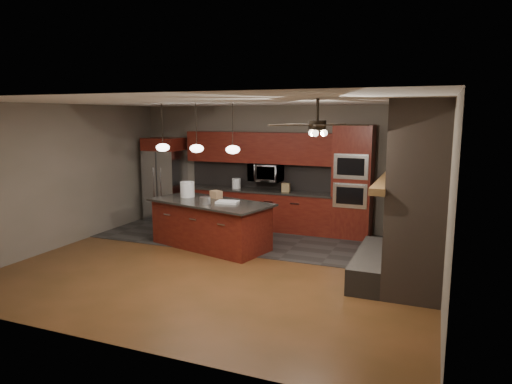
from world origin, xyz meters
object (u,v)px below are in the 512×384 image
at_px(kitchen_island, 211,224).
at_px(counter_bucket, 236,183).
at_px(oven_tower, 353,182).
at_px(counter_box, 286,187).
at_px(refrigerator, 165,179).
at_px(white_bucket, 187,189).
at_px(cardboard_box, 216,194).
at_px(microwave, 266,172).
at_px(paint_tray, 228,202).
at_px(paint_can, 205,200).

distance_m(kitchen_island, counter_bucket, 1.88).
height_order(oven_tower, counter_box, oven_tower).
bearing_deg(refrigerator, counter_box, 0.57).
xyz_separation_m(refrigerator, white_bucket, (1.48, -1.45, 0.06)).
xyz_separation_m(refrigerator, kitchen_island, (2.14, -1.70, -0.55)).
distance_m(oven_tower, cardboard_box, 2.88).
bearing_deg(oven_tower, counter_box, -178.33).
xyz_separation_m(oven_tower, cardboard_box, (-2.50, -1.41, -0.20)).
distance_m(microwave, paint_tray, 1.91).
height_order(cardboard_box, counter_bucket, counter_bucket).
distance_m(paint_can, counter_box, 2.21).
relative_size(paint_can, counter_box, 1.07).
xyz_separation_m(kitchen_island, counter_box, (0.98, 1.73, 0.53)).
xyz_separation_m(paint_tray, cardboard_box, (-0.45, 0.41, 0.05)).
distance_m(oven_tower, counter_box, 1.48).
height_order(counter_bucket, counter_box, counter_bucket).
distance_m(paint_can, paint_tray, 0.43).
distance_m(oven_tower, paint_tray, 2.75).
bearing_deg(paint_tray, counter_bucket, 101.27).
height_order(microwave, cardboard_box, microwave).
relative_size(paint_can, paint_tray, 0.50).
bearing_deg(counter_bucket, paint_tray, -70.66).
distance_m(refrigerator, counter_bucket, 1.90).
bearing_deg(oven_tower, white_bucket, -153.82).
relative_size(paint_can, counter_bucket, 0.90).
height_order(oven_tower, counter_bucket, oven_tower).
height_order(kitchen_island, counter_box, counter_box).
xyz_separation_m(paint_can, cardboard_box, (-0.09, 0.64, 0.00)).
bearing_deg(kitchen_island, oven_tower, 50.51).
bearing_deg(counter_box, paint_can, -122.07).
distance_m(oven_tower, paint_can, 3.17).
xyz_separation_m(microwave, cardboard_box, (-0.53, -1.46, -0.31)).
xyz_separation_m(white_bucket, counter_bucket, (0.41, 1.53, -0.06)).
bearing_deg(paint_can, paint_tray, 31.38).
bearing_deg(cardboard_box, paint_can, -55.21).
bearing_deg(cardboard_box, refrigerator, 174.17).
relative_size(oven_tower, refrigerator, 1.17).
height_order(microwave, paint_can, microwave).
xyz_separation_m(microwave, counter_box, (0.51, -0.10, -0.30)).
xyz_separation_m(refrigerator, paint_can, (2.17, -1.97, -0.03)).
bearing_deg(paint_tray, white_bucket, 156.25).
relative_size(oven_tower, paint_can, 11.53).
relative_size(kitchen_island, counter_box, 13.78).
xyz_separation_m(white_bucket, paint_tray, (1.05, -0.30, -0.14)).
bearing_deg(microwave, refrigerator, -177.12).
xyz_separation_m(oven_tower, refrigerator, (-4.59, -0.07, -0.17)).
relative_size(oven_tower, microwave, 3.25).
relative_size(cardboard_box, counter_box, 1.18).
relative_size(oven_tower, counter_bucket, 10.33).
distance_m(microwave, paint_can, 2.17).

